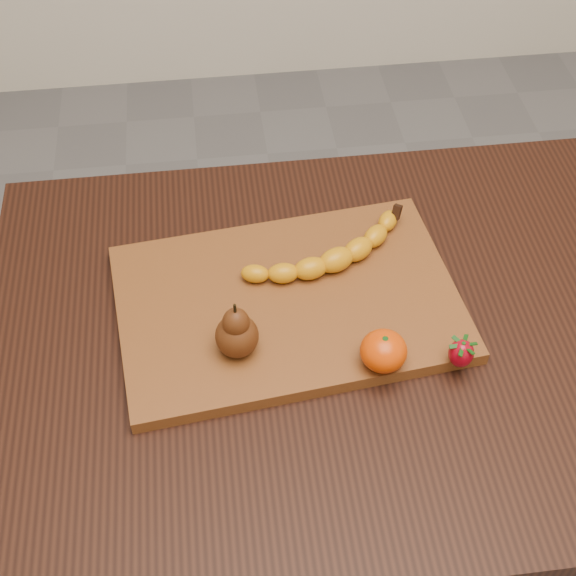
{
  "coord_description": "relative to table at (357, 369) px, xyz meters",
  "views": [
    {
      "loc": [
        -0.18,
        -0.65,
        1.59
      ],
      "look_at": [
        -0.09,
        0.04,
        0.8
      ],
      "focal_mm": 50.0,
      "sensor_mm": 36.0,
      "label": 1
    }
  ],
  "objects": [
    {
      "name": "table",
      "position": [
        0.0,
        0.0,
        0.0
      ],
      "size": [
        1.0,
        0.7,
        0.76
      ],
      "color": "black",
      "rests_on": "ground"
    },
    {
      "name": "ground",
      "position": [
        0.0,
        0.0,
        -0.66
      ],
      "size": [
        3.5,
        3.5,
        0.0
      ],
      "primitive_type": "plane",
      "color": "slate",
      "rests_on": "ground"
    },
    {
      "name": "strawberry",
      "position": [
        0.11,
        -0.09,
        0.14
      ],
      "size": [
        0.03,
        0.03,
        0.04
      ],
      "primitive_type": null,
      "rotation": [
        0.0,
        0.0,
        0.03
      ],
      "color": "#950413",
      "rests_on": "cutting_board"
    },
    {
      "name": "cutting_board",
      "position": [
        -0.09,
        0.04,
        0.11
      ],
      "size": [
        0.48,
        0.35,
        0.02
      ],
      "primitive_type": "cube",
      "rotation": [
        0.0,
        0.0,
        0.11
      ],
      "color": "brown",
      "rests_on": "table"
    },
    {
      "name": "banana",
      "position": [
        -0.02,
        0.09,
        0.13
      ],
      "size": [
        0.22,
        0.13,
        0.03
      ],
      "primitive_type": null,
      "rotation": [
        0.0,
        0.0,
        0.38
      ],
      "color": "orange",
      "rests_on": "cutting_board"
    },
    {
      "name": "mandarin",
      "position": [
        0.01,
        -0.08,
        0.14
      ],
      "size": [
        0.07,
        0.07,
        0.05
      ],
      "primitive_type": "ellipsoid",
      "rotation": [
        0.0,
        0.0,
        -0.2
      ],
      "color": "#D03C02",
      "rests_on": "cutting_board"
    },
    {
      "name": "pear",
      "position": [
        -0.17,
        -0.03,
        0.16
      ],
      "size": [
        0.07,
        0.07,
        0.09
      ],
      "primitive_type": null,
      "rotation": [
        0.0,
        0.0,
        -0.22
      ],
      "color": "#4B230C",
      "rests_on": "cutting_board"
    }
  ]
}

